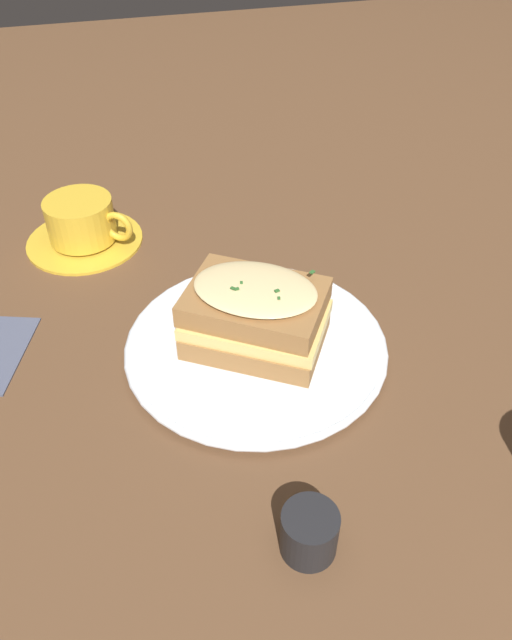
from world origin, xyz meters
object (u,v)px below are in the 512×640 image
Objects in this scene: dinner_plate at (256,346)px; condiment_pot at (309,532)px; teacup_with_saucer at (83,225)px; sandwich at (256,315)px.

condiment_pot reaches higher than dinner_plate.
teacup_with_saucer is at bearing -73.18° from condiment_pot.
dinner_plate is 6.07× the size of condiment_pot.
dinner_plate is 1.84× the size of teacup_with_saucer.
sandwich is 0.29m from teacup_with_saucer.
dinner_plate is at bearing 83.69° from sandwich.
dinner_plate is 0.04m from sandwich.
dinner_plate is at bearing -94.32° from condiment_pot.
sandwich is at bearing -94.34° from condiment_pot.
sandwich is 1.12× the size of teacup_with_saucer.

